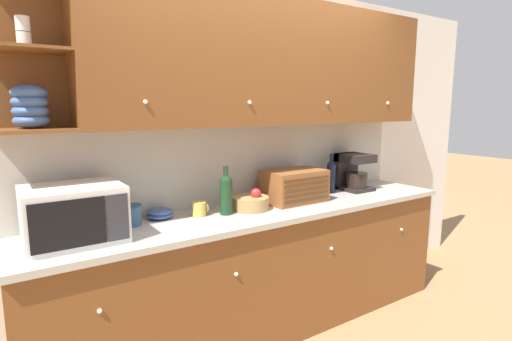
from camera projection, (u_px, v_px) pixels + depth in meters
ground_plane at (242, 312)px, 3.29m from camera, size 24.00×24.00×0.00m
wall_back at (239, 155)px, 3.10m from camera, size 5.64×0.06×2.60m
counter_unit at (263, 270)px, 2.97m from camera, size 3.26×0.62×0.94m
backsplash_panel at (242, 163)px, 3.08m from camera, size 3.24×0.01×0.60m
upper_cabinets at (272, 64)px, 2.92m from camera, size 3.24×0.36×0.89m
microwave at (74, 214)px, 2.18m from camera, size 0.51×0.41×0.31m
storage_canister at (132, 215)px, 2.49m from camera, size 0.12×0.12×0.13m
bowl_stack_on_counter at (160, 213)px, 2.65m from camera, size 0.18×0.18×0.07m
mug at (200, 209)px, 2.70m from camera, size 0.11×0.09×0.10m
second_wine_bottle at (226, 193)px, 2.73m from camera, size 0.09×0.09×0.33m
fruit_basket at (251, 203)px, 2.87m from camera, size 0.26×0.26×0.16m
bread_box at (294, 186)px, 3.09m from camera, size 0.47×0.30×0.25m
wine_glass at (320, 180)px, 3.34m from camera, size 0.07×0.07×0.18m
wine_bottle at (331, 175)px, 3.42m from camera, size 0.08×0.08×0.34m
coffee_maker at (353, 172)px, 3.54m from camera, size 0.25×0.28×0.32m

